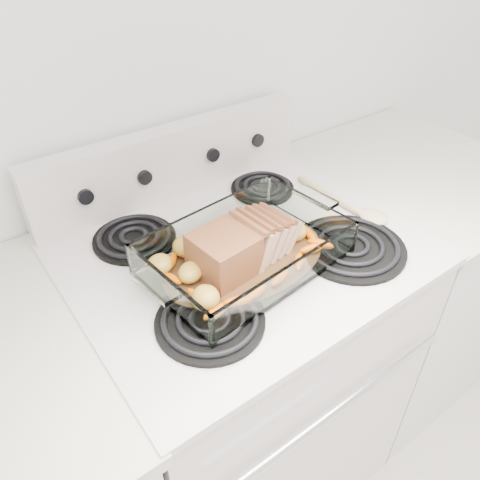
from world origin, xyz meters
TOP-DOWN VIEW (x-y plane):
  - electric_range at (0.00, 1.66)m, footprint 0.78×0.70m
  - counter_right at (0.67, 1.66)m, footprint 0.58×0.68m
  - baking_dish at (-0.04, 1.59)m, footprint 0.41×0.27m
  - pork_roast at (-0.06, 1.59)m, footprint 0.24×0.12m
  - roast_vegetables at (-0.04, 1.63)m, footprint 0.36×0.19m
  - wooden_spoon at (0.31, 1.60)m, footprint 0.06×0.29m

SIDE VIEW (x-z plane):
  - counter_right at x=0.67m, z-range 0.00..0.93m
  - electric_range at x=0.00m, z-range -0.08..1.04m
  - wooden_spoon at x=0.31m, z-range 0.93..0.96m
  - baking_dish at x=-0.04m, z-range 0.93..1.00m
  - roast_vegetables at x=-0.04m, z-range 0.95..0.99m
  - pork_roast at x=-0.06m, z-range 0.95..1.04m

